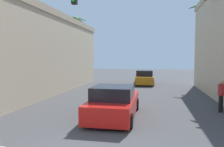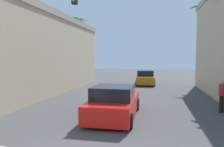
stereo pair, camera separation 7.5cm
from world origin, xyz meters
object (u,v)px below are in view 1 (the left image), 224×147
object	(u,v)px
palm_tree_far_left	(75,44)
pedestrian_mid_right	(221,94)
car_far	(144,78)
palm_tree_far_right	(202,36)
car_lead	(114,103)
traffic_light_mast	(20,27)

from	to	relation	value
palm_tree_far_left	pedestrian_mid_right	bearing A→B (deg)	-41.29
car_far	pedestrian_mid_right	world-z (taller)	pedestrian_mid_right
palm_tree_far_right	car_far	bearing A→B (deg)	177.43
palm_tree_far_left	pedestrian_mid_right	size ratio (longest dim) A/B	4.37
car_far	palm_tree_far_right	bearing A→B (deg)	-2.57
palm_tree_far_left	pedestrian_mid_right	world-z (taller)	palm_tree_far_left
car_far	pedestrian_mid_right	xyz separation A→B (m)	(4.59, -12.00, 0.27)
car_lead	palm_tree_far_left	xyz separation A→B (m)	(-6.74, 12.66, 3.70)
car_far	palm_tree_far_left	xyz separation A→B (m)	(-7.56, -1.33, 3.67)
traffic_light_mast	palm_tree_far_left	xyz separation A→B (m)	(-2.08, 13.20, -0.01)
car_lead	palm_tree_far_left	size ratio (longest dim) A/B	0.64
pedestrian_mid_right	palm_tree_far_right	bearing A→B (deg)	83.62
traffic_light_mast	car_lead	xyz separation A→B (m)	(4.66, 0.53, -3.72)
car_far	palm_tree_far_left	size ratio (longest dim) A/B	0.63
traffic_light_mast	palm_tree_far_left	distance (m)	13.36
car_lead	pedestrian_mid_right	size ratio (longest dim) A/B	2.81
palm_tree_far_right	car_lead	bearing A→B (deg)	-116.09
car_lead	pedestrian_mid_right	bearing A→B (deg)	20.24
traffic_light_mast	palm_tree_far_left	size ratio (longest dim) A/B	0.84
car_lead	palm_tree_far_right	xyz separation A→B (m)	(6.72, 13.73, 4.47)
traffic_light_mast	car_far	bearing A→B (deg)	69.34
palm_tree_far_right	pedestrian_mid_right	size ratio (longest dim) A/B	5.03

